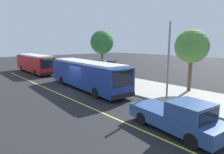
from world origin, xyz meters
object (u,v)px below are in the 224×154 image
(transit_bus_main, at_px, (86,74))
(route_sign_post, at_px, (105,69))
(waiting_bench, at_px, (106,75))
(pickup_truck, at_px, (178,117))
(pedestrian_commuter, at_px, (95,73))
(transit_bus_second, at_px, (35,63))

(transit_bus_main, relative_size, route_sign_post, 4.43)
(route_sign_post, bearing_deg, transit_bus_main, -93.21)
(transit_bus_main, height_order, waiting_bench, transit_bus_main)
(transit_bus_main, bearing_deg, pickup_truck, -8.98)
(waiting_bench, height_order, route_sign_post, route_sign_post)
(transit_bus_main, xyz_separation_m, route_sign_post, (0.14, 2.44, 0.34))
(waiting_bench, distance_m, route_sign_post, 4.05)
(pickup_truck, distance_m, pedestrian_commuter, 14.95)
(transit_bus_second, height_order, route_sign_post, same)
(transit_bus_second, bearing_deg, pedestrian_commuter, 12.10)
(waiting_bench, relative_size, pedestrian_commuter, 0.95)
(transit_bus_second, xyz_separation_m, pickup_truck, (27.19, -1.80, -0.76))
(pickup_truck, relative_size, route_sign_post, 1.99)
(waiting_bench, bearing_deg, pedestrian_commuter, -76.73)
(transit_bus_main, distance_m, pickup_truck, 12.17)
(waiting_bench, height_order, pedestrian_commuter, pedestrian_commuter)
(transit_bus_main, height_order, pickup_truck, transit_bus_main)
(transit_bus_main, bearing_deg, route_sign_post, 86.79)
(pedestrian_commuter, bearing_deg, route_sign_post, -5.88)
(pickup_truck, xyz_separation_m, pedestrian_commuter, (-14.22, 4.58, 0.26))
(pickup_truck, bearing_deg, transit_bus_second, 176.21)
(pickup_truck, xyz_separation_m, waiting_bench, (-14.76, 6.84, -0.22))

